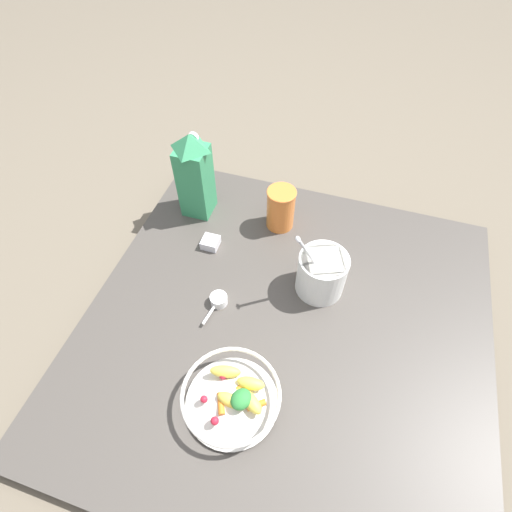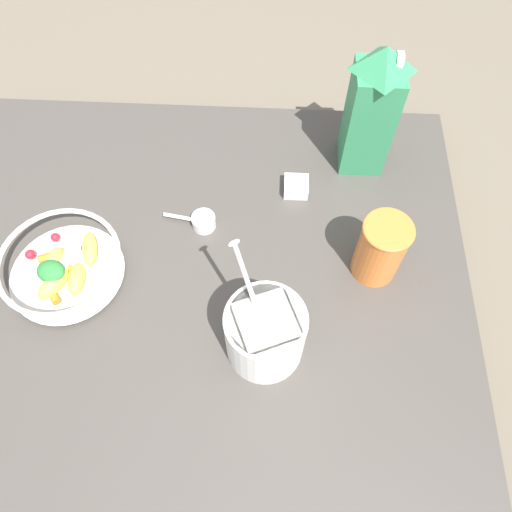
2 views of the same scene
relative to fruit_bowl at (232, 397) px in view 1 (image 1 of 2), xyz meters
name	(u,v)px [view 1 (image 1 of 2)]	position (x,y,z in m)	size (l,w,h in m)	color
ground_plane	(284,330)	(-0.06, -0.24, -0.08)	(6.00, 6.00, 0.00)	#665B4C
countertop	(285,327)	(-0.06, -0.24, -0.06)	(1.06, 1.06, 0.04)	#47423D
fruit_bowl	(232,397)	(0.00, 0.00, 0.00)	(0.23, 0.23, 0.08)	silver
milk_carton	(195,175)	(0.32, -0.57, 0.11)	(0.09, 0.09, 0.29)	#338C59
yogurt_tub	(322,272)	(-0.12, -0.38, 0.03)	(0.15, 0.14, 0.25)	white
drinking_cup	(281,208)	(0.05, -0.59, 0.03)	(0.09, 0.09, 0.14)	orange
spice_jar	(211,243)	(0.23, -0.43, -0.03)	(0.05, 0.05, 0.03)	silver
measuring_scoop	(218,301)	(0.13, -0.25, -0.03)	(0.05, 0.11, 0.03)	white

